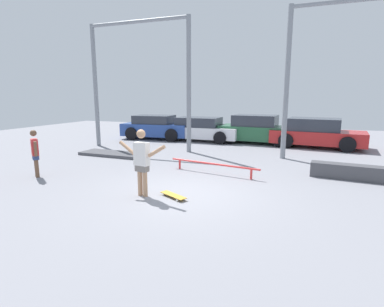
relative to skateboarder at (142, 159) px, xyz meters
name	(u,v)px	position (x,y,z in m)	size (l,w,h in m)	color
ground_plane	(185,193)	(0.92, 0.56, -0.94)	(36.00, 36.00, 0.00)	gray
skateboarder	(142,159)	(0.00, 0.00, 0.00)	(1.41, 0.33, 1.67)	tan
skateboard	(173,195)	(0.77, 0.13, -0.87)	(0.82, 0.56, 0.08)	gold
grind_box	(361,173)	(5.34, 3.50, -0.71)	(2.79, 0.46, 0.45)	#47474C
manual_pad	(114,154)	(-3.73, 4.14, -0.87)	(2.97, 1.01, 0.12)	#47474C
grind_rail	(213,165)	(1.02, 2.71, -0.65)	(3.09, 0.64, 0.35)	red
canopy_support_left	(139,73)	(-3.53, 6.03, 2.55)	(5.07, 0.20, 5.77)	gray
canopy_support_right	(360,66)	(5.38, 6.03, 2.55)	(5.07, 0.20, 5.77)	gray
parked_car_blue	(156,127)	(-4.38, 9.26, -0.26)	(4.01, 2.09, 1.37)	#284793
parked_car_white	(201,129)	(-1.71, 9.47, -0.30)	(4.27, 1.93, 1.30)	white
parked_car_green	(257,130)	(1.36, 9.69, -0.23)	(4.12, 2.06, 1.48)	#28603D
parked_car_red	(316,133)	(4.25, 9.38, -0.25)	(4.43, 2.34, 1.41)	red
bystander	(35,151)	(-3.97, 0.44, -0.14)	(0.57, 0.46, 1.45)	brown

